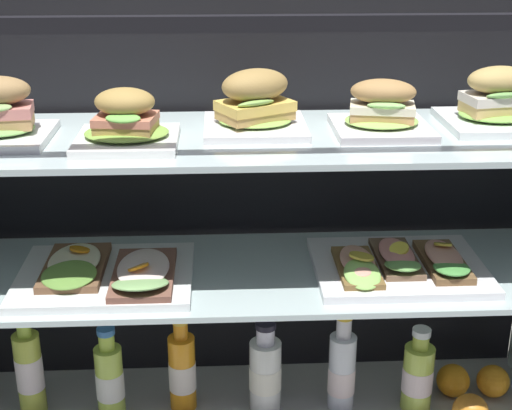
{
  "coord_description": "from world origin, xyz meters",
  "views": [
    {
      "loc": [
        -0.07,
        -1.35,
        1.07
      ],
      "look_at": [
        0.0,
        0.0,
        0.54
      ],
      "focal_mm": 52.37,
      "sensor_mm": 36.0,
      "label": 1
    }
  ],
  "objects_px": {
    "juice_bottle_front_left_end": "(110,379)",
    "juice_bottle_tucked_behind": "(265,373)",
    "juice_bottle_back_right": "(182,371)",
    "orange_fruit_beside_bottles": "(493,381)",
    "juice_bottle_front_right_end": "(342,370)",
    "plated_roll_sandwich_mid_right": "(497,104)",
    "plated_roll_sandwich_right_of_center": "(126,124)",
    "open_sandwich_tray_mid_right": "(400,264)",
    "orange_fruit_near_left_post": "(453,380)",
    "open_sandwich_tray_left_of_center": "(107,273)",
    "juice_bottle_front_second": "(418,376)",
    "plated_roll_sandwich_near_left_corner": "(382,113)",
    "juice_bottle_front_middle": "(29,371)",
    "plated_roll_sandwich_center": "(257,106)"
  },
  "relations": [
    {
      "from": "plated_roll_sandwich_mid_right",
      "to": "juice_bottle_tucked_behind",
      "type": "xyz_separation_m",
      "value": [
        -0.45,
        -0.01,
        -0.59
      ]
    },
    {
      "from": "open_sandwich_tray_left_of_center",
      "to": "juice_bottle_front_right_end",
      "type": "height_order",
      "value": "open_sandwich_tray_left_of_center"
    },
    {
      "from": "plated_roll_sandwich_near_left_corner",
      "to": "orange_fruit_beside_bottles",
      "type": "height_order",
      "value": "plated_roll_sandwich_near_left_corner"
    },
    {
      "from": "juice_bottle_front_right_end",
      "to": "open_sandwich_tray_left_of_center",
      "type": "bearing_deg",
      "value": -171.69
    },
    {
      "from": "plated_roll_sandwich_right_of_center",
      "to": "orange_fruit_near_left_post",
      "type": "height_order",
      "value": "plated_roll_sandwich_right_of_center"
    },
    {
      "from": "juice_bottle_front_second",
      "to": "orange_fruit_beside_bottles",
      "type": "distance_m",
      "value": 0.19
    },
    {
      "from": "juice_bottle_tucked_behind",
      "to": "orange_fruit_near_left_post",
      "type": "xyz_separation_m",
      "value": [
        0.43,
        0.03,
        -0.05
      ]
    },
    {
      "from": "open_sandwich_tray_mid_right",
      "to": "orange_fruit_beside_bottles",
      "type": "bearing_deg",
      "value": 16.99
    },
    {
      "from": "open_sandwich_tray_left_of_center",
      "to": "open_sandwich_tray_mid_right",
      "type": "xyz_separation_m",
      "value": [
        0.58,
        0.01,
        -0.0
      ]
    },
    {
      "from": "juice_bottle_front_right_end",
      "to": "plated_roll_sandwich_mid_right",
      "type": "bearing_deg",
      "value": 1.74
    },
    {
      "from": "juice_bottle_back_right",
      "to": "juice_bottle_front_second",
      "type": "xyz_separation_m",
      "value": [
        0.52,
        -0.03,
        -0.01
      ]
    },
    {
      "from": "plated_roll_sandwich_mid_right",
      "to": "open_sandwich_tray_left_of_center",
      "type": "height_order",
      "value": "plated_roll_sandwich_mid_right"
    },
    {
      "from": "juice_bottle_front_right_end",
      "to": "orange_fruit_beside_bottles",
      "type": "height_order",
      "value": "juice_bottle_front_right_end"
    },
    {
      "from": "plated_roll_sandwich_right_of_center",
      "to": "plated_roll_sandwich_mid_right",
      "type": "height_order",
      "value": "plated_roll_sandwich_mid_right"
    },
    {
      "from": "juice_bottle_front_left_end",
      "to": "juice_bottle_tucked_behind",
      "type": "relative_size",
      "value": 0.99
    },
    {
      "from": "plated_roll_sandwich_near_left_corner",
      "to": "juice_bottle_front_left_end",
      "type": "height_order",
      "value": "plated_roll_sandwich_near_left_corner"
    },
    {
      "from": "plated_roll_sandwich_right_of_center",
      "to": "juice_bottle_tucked_behind",
      "type": "bearing_deg",
      "value": 17.41
    },
    {
      "from": "plated_roll_sandwich_center",
      "to": "juice_bottle_tucked_behind",
      "type": "distance_m",
      "value": 0.6
    },
    {
      "from": "orange_fruit_beside_bottles",
      "to": "juice_bottle_back_right",
      "type": "bearing_deg",
      "value": -179.5
    },
    {
      "from": "plated_roll_sandwich_mid_right",
      "to": "juice_bottle_front_middle",
      "type": "bearing_deg",
      "value": 179.53
    },
    {
      "from": "juice_bottle_front_middle",
      "to": "juice_bottle_back_right",
      "type": "xyz_separation_m",
      "value": [
        0.33,
        -0.0,
        -0.01
      ]
    },
    {
      "from": "open_sandwich_tray_left_of_center",
      "to": "juice_bottle_tucked_behind",
      "type": "xyz_separation_m",
      "value": [
        0.31,
        0.07,
        -0.29
      ]
    },
    {
      "from": "plated_roll_sandwich_near_left_corner",
      "to": "juice_bottle_back_right",
      "type": "relative_size",
      "value": 0.8
    },
    {
      "from": "plated_roll_sandwich_right_of_center",
      "to": "juice_bottle_front_middle",
      "type": "distance_m",
      "value": 0.64
    },
    {
      "from": "open_sandwich_tray_left_of_center",
      "to": "juice_bottle_front_middle",
      "type": "bearing_deg",
      "value": 156.39
    },
    {
      "from": "juice_bottle_front_right_end",
      "to": "orange_fruit_beside_bottles",
      "type": "xyz_separation_m",
      "value": [
        0.35,
        0.02,
        -0.06
      ]
    },
    {
      "from": "juice_bottle_front_second",
      "to": "orange_fruit_near_left_post",
      "type": "distance_m",
      "value": 0.11
    },
    {
      "from": "open_sandwich_tray_mid_right",
      "to": "orange_fruit_near_left_post",
      "type": "relative_size",
      "value": 4.53
    },
    {
      "from": "plated_roll_sandwich_near_left_corner",
      "to": "plated_roll_sandwich_right_of_center",
      "type": "bearing_deg",
      "value": -173.15
    },
    {
      "from": "plated_roll_sandwich_mid_right",
      "to": "open_sandwich_tray_mid_right",
      "type": "relative_size",
      "value": 0.59
    },
    {
      "from": "plated_roll_sandwich_near_left_corner",
      "to": "orange_fruit_beside_bottles",
      "type": "relative_size",
      "value": 2.46
    },
    {
      "from": "orange_fruit_near_left_post",
      "to": "juice_bottle_front_right_end",
      "type": "bearing_deg",
      "value": -174.2
    },
    {
      "from": "juice_bottle_back_right",
      "to": "open_sandwich_tray_left_of_center",
      "type": "bearing_deg",
      "value": -147.39
    },
    {
      "from": "juice_bottle_front_left_end",
      "to": "juice_bottle_front_second",
      "type": "relative_size",
      "value": 1.08
    },
    {
      "from": "open_sandwich_tray_mid_right",
      "to": "plated_roll_sandwich_near_left_corner",
      "type": "bearing_deg",
      "value": 144.28
    },
    {
      "from": "juice_bottle_tucked_behind",
      "to": "juice_bottle_front_second",
      "type": "bearing_deg",
      "value": -2.36
    },
    {
      "from": "plated_roll_sandwich_right_of_center",
      "to": "juice_bottle_front_left_end",
      "type": "bearing_deg",
      "value": 135.84
    },
    {
      "from": "plated_roll_sandwich_near_left_corner",
      "to": "juice_bottle_front_middle",
      "type": "xyz_separation_m",
      "value": [
        -0.73,
        0.04,
        -0.58
      ]
    },
    {
      "from": "plated_roll_sandwich_right_of_center",
      "to": "plated_roll_sandwich_center",
      "type": "bearing_deg",
      "value": 19.48
    },
    {
      "from": "juice_bottle_back_right",
      "to": "orange_fruit_beside_bottles",
      "type": "height_order",
      "value": "juice_bottle_back_right"
    },
    {
      "from": "open_sandwich_tray_mid_right",
      "to": "orange_fruit_near_left_post",
      "type": "bearing_deg",
      "value": 27.04
    },
    {
      "from": "plated_roll_sandwich_right_of_center",
      "to": "orange_fruit_beside_bottles",
      "type": "xyz_separation_m",
      "value": [
        0.78,
        0.1,
        -0.64
      ]
    },
    {
      "from": "plated_roll_sandwich_center",
      "to": "juice_bottle_tucked_behind",
      "type": "bearing_deg",
      "value": -12.38
    },
    {
      "from": "juice_bottle_front_second",
      "to": "plated_roll_sandwich_right_of_center",
      "type": "bearing_deg",
      "value": -173.57
    },
    {
      "from": "open_sandwich_tray_left_of_center",
      "to": "orange_fruit_beside_bottles",
      "type": "bearing_deg",
      "value": 6.2
    },
    {
      "from": "plated_roll_sandwich_near_left_corner",
      "to": "juice_bottle_front_left_end",
      "type": "relative_size",
      "value": 0.85
    },
    {
      "from": "plated_roll_sandwich_near_left_corner",
      "to": "juice_bottle_front_second",
      "type": "distance_m",
      "value": 0.61
    },
    {
      "from": "plated_roll_sandwich_right_of_center",
      "to": "juice_bottle_front_middle",
      "type": "bearing_deg",
      "value": 159.19
    },
    {
      "from": "plated_roll_sandwich_mid_right",
      "to": "plated_roll_sandwich_near_left_corner",
      "type": "bearing_deg",
      "value": -171.99
    },
    {
      "from": "plated_roll_sandwich_near_left_corner",
      "to": "juice_bottle_front_middle",
      "type": "distance_m",
      "value": 0.93
    }
  ]
}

